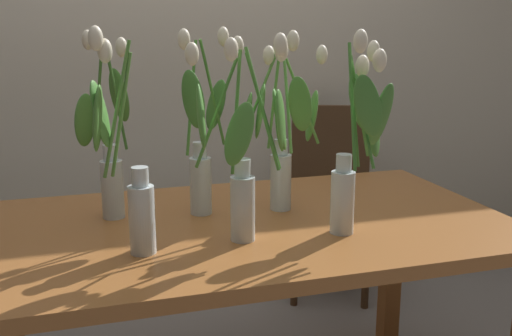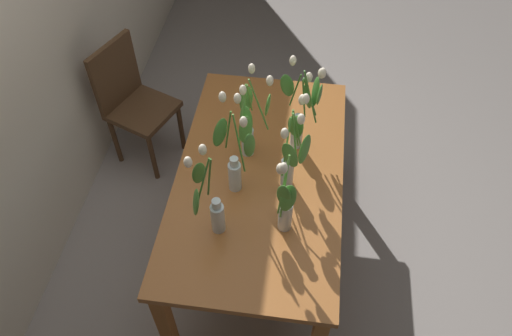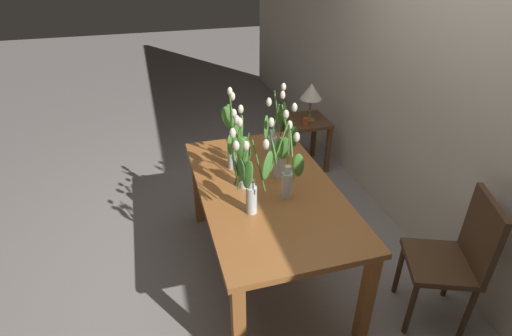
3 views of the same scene
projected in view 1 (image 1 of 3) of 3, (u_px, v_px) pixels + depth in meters
room_wall_rear at (172, 20)px, 2.85m from camera, size 9.00×0.10×2.70m
dining_table at (246, 249)px, 1.79m from camera, size 1.60×0.90×0.74m
tulip_vase_0 at (129, 181)px, 1.47m from camera, size 0.16×0.11×0.58m
tulip_vase_1 at (356, 152)px, 1.61m from camera, size 0.17×0.25×0.57m
tulip_vase_2 at (280, 140)px, 1.82m from camera, size 0.30×0.20×0.57m
tulip_vase_3 at (202, 153)px, 1.80m from camera, size 0.19×0.25×0.58m
tulip_vase_4 at (246, 158)px, 1.55m from camera, size 0.28×0.16×0.56m
tulip_vase_5 at (109, 157)px, 1.78m from camera, size 0.19×0.15×0.57m
dining_chair at (330, 188)px, 2.94m from camera, size 0.52×0.52×0.93m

